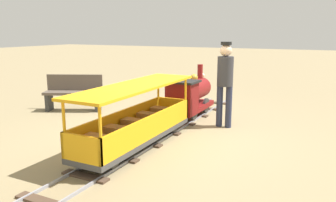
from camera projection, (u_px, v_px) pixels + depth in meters
ground_plane at (164, 132)px, 6.15m from camera, size 60.00×60.00×0.00m
track at (163, 132)px, 6.11m from camera, size 0.67×6.40×0.04m
locomotive at (190, 95)px, 7.08m from camera, size 0.63×1.45×1.04m
passenger_car at (136, 122)px, 5.24m from camera, size 0.73×2.70×0.97m
conductor_person at (225, 78)px, 6.29m from camera, size 0.30×0.30×1.62m
park_bench at (74, 93)px, 7.76m from camera, size 1.35×0.91×0.82m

